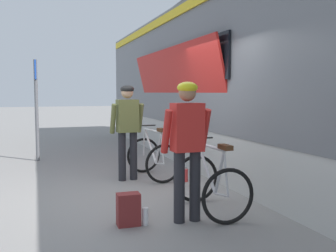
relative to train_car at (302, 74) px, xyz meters
The scene contains 10 objects.
ground_plane 3.49m from the train_car, behind, with size 80.00×80.00×0.00m, color gray.
train_car is the anchor object (origin of this frame).
cyclist_near_in_olive 3.29m from the train_car, 159.45° to the left, with size 0.63×0.34×1.76m.
cyclist_far_in_red 3.23m from the train_car, 153.70° to the right, with size 0.62×0.32×1.76m.
bicycle_near_white 3.13m from the train_car, 154.91° to the left, with size 0.80×1.13×0.99m.
bicycle_far_silver 3.04m from the train_car, 153.87° to the right, with size 0.72×1.08×0.99m.
backpack_on_platform 4.13m from the train_car, 160.04° to the right, with size 0.28×0.18×0.40m, color maroon.
water_bottle_near_the_bikes 2.79m from the train_car, 162.57° to the left, with size 0.08×0.08×0.23m, color red.
water_bottle_by_the_backpack 4.02m from the train_car, 158.26° to the right, with size 0.08×0.08×0.21m, color silver.
platform_sign_post 5.92m from the train_car, 140.11° to the left, with size 0.08×0.70×2.40m.
Camera 1 is at (-1.66, -5.88, 1.63)m, focal length 40.72 mm.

